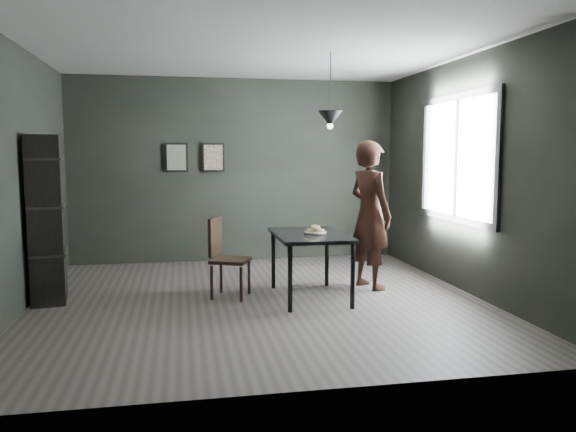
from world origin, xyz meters
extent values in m
plane|color=#37322F|center=(0.00, 0.00, 0.00)|extent=(5.00, 5.00, 0.00)
cube|color=black|center=(0.00, 2.50, 1.40)|extent=(5.00, 0.10, 2.80)
cube|color=silver|center=(0.00, 0.00, 2.80)|extent=(5.00, 5.00, 0.02)
cube|color=white|center=(2.48, 0.20, 1.60)|extent=(0.02, 1.80, 1.40)
cube|color=black|center=(2.47, 0.20, 1.60)|extent=(0.04, 1.96, 1.56)
cube|color=black|center=(0.60, 0.00, 0.73)|extent=(0.80, 1.20, 0.04)
cylinder|color=black|center=(0.26, -0.54, 0.35)|extent=(0.05, 0.05, 0.71)
cylinder|color=black|center=(0.94, -0.54, 0.35)|extent=(0.05, 0.05, 0.71)
cylinder|color=black|center=(0.26, 0.54, 0.35)|extent=(0.05, 0.05, 0.71)
cylinder|color=black|center=(0.94, 0.54, 0.35)|extent=(0.05, 0.05, 0.71)
cylinder|color=white|center=(0.65, -0.02, 0.76)|extent=(0.23, 0.23, 0.01)
torus|color=beige|center=(0.70, -0.04, 0.78)|extent=(0.12, 0.12, 0.04)
torus|color=beige|center=(0.61, -0.01, 0.78)|extent=(0.12, 0.12, 0.04)
torus|color=beige|center=(0.65, -0.02, 0.82)|extent=(0.12, 0.12, 0.06)
imported|color=black|center=(1.43, 0.35, 0.91)|extent=(0.65, 0.78, 1.81)
cube|color=black|center=(-0.30, 0.21, 0.43)|extent=(0.52, 0.52, 0.04)
cube|color=black|center=(-0.47, 0.27, 0.71)|extent=(0.19, 0.39, 0.44)
cylinder|color=black|center=(-0.52, 0.11, 0.20)|extent=(0.03, 0.03, 0.39)
cylinder|color=black|center=(-0.20, -0.02, 0.20)|extent=(0.03, 0.03, 0.39)
cylinder|color=black|center=(-0.39, 0.43, 0.20)|extent=(0.03, 0.03, 0.39)
cylinder|color=black|center=(-0.07, 0.30, 0.20)|extent=(0.03, 0.03, 0.39)
cube|color=black|center=(-2.32, 0.41, 0.93)|extent=(0.44, 0.66, 1.86)
cylinder|color=black|center=(0.85, 0.10, 2.42)|extent=(0.01, 0.01, 0.75)
cone|color=black|center=(0.85, 0.10, 2.05)|extent=(0.28, 0.28, 0.18)
sphere|color=#FFE0B2|center=(0.85, 0.10, 1.97)|extent=(0.07, 0.07, 0.07)
cube|color=black|center=(-0.90, 2.47, 1.60)|extent=(0.34, 0.03, 0.44)
cube|color=#415C4D|center=(-0.90, 2.45, 1.60)|extent=(0.28, 0.01, 0.38)
cube|color=black|center=(-0.35, 2.47, 1.60)|extent=(0.34, 0.03, 0.44)
cube|color=brown|center=(-0.35, 2.45, 1.60)|extent=(0.28, 0.01, 0.38)
camera|label=1|loc=(-0.84, -6.18, 1.65)|focal=35.00mm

